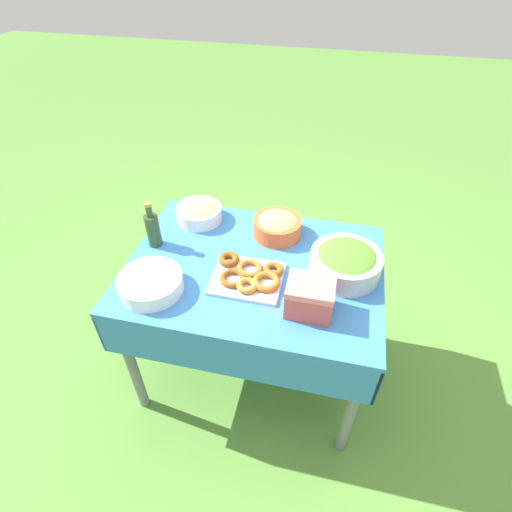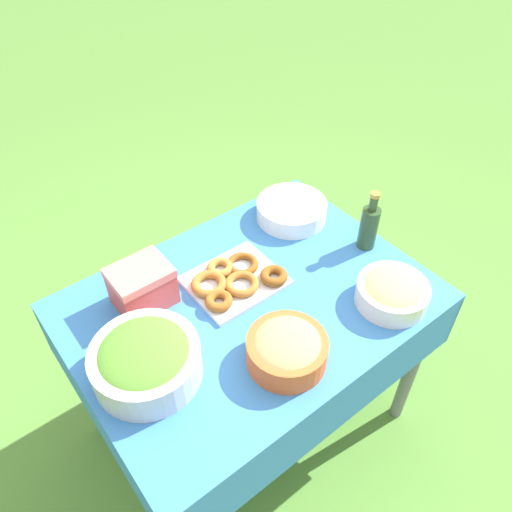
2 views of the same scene
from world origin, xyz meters
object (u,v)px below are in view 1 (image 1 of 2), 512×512
Objects in this scene: plate_stack at (151,284)px; pasta_bowl at (199,212)px; salad_bowl at (346,262)px; olive_oil_bottle at (153,229)px; cooler_box at (310,297)px; bread_bowl at (277,225)px; donut_platter at (249,276)px.

pasta_bowl is at bearing -93.36° from plate_stack.
salad_bowl reaches higher than pasta_bowl.
salad_bowl is 0.83m from plate_stack.
salad_bowl is at bearing -159.99° from plate_stack.
cooler_box is at bearing 161.77° from olive_oil_bottle.
bread_bowl is (0.34, -0.21, -0.01)m from salad_bowl.
cooler_box is at bearing 156.90° from donut_platter.
plate_stack is at bearing 3.12° from cooler_box.
bread_bowl reaches higher than plate_stack.
salad_bowl is 0.79m from pasta_bowl.
donut_platter is (-0.35, 0.37, -0.03)m from pasta_bowl.
salad_bowl is 0.94× the size of donut_platter.
bread_bowl is at bearing -65.00° from cooler_box.
pasta_bowl is 0.99× the size of bread_bowl.
pasta_bowl is 0.86× the size of plate_stack.
pasta_bowl is 0.70× the size of donut_platter.
salad_bowl is 0.28m from cooler_box.
salad_bowl is 1.32× the size of olive_oil_bottle.
olive_oil_bottle is (0.89, -0.00, 0.03)m from salad_bowl.
donut_platter is 0.41m from plate_stack.
bread_bowl is (-0.55, -0.20, -0.04)m from olive_oil_bottle.
donut_platter is 0.35m from bread_bowl.
cooler_box reaches higher than salad_bowl.
olive_oil_bottle is at bearing -0.19° from salad_bowl.
cooler_box reaches higher than plate_stack.
salad_bowl is at bearing -116.70° from cooler_box.
bread_bowl reaches higher than donut_platter.
olive_oil_bottle reaches higher than cooler_box.
olive_oil_bottle reaches higher than salad_bowl.
plate_stack is (0.38, 0.15, 0.02)m from donut_platter.
salad_bowl reaches higher than bread_bowl.
plate_stack is at bearing 20.01° from salad_bowl.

